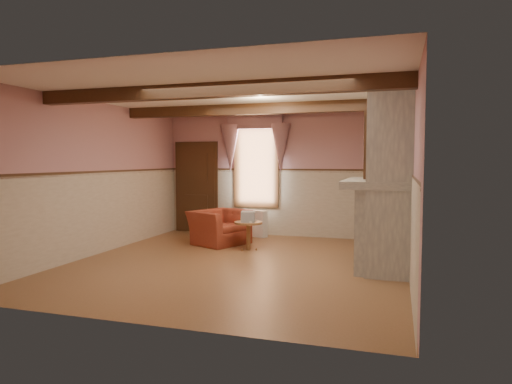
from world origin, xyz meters
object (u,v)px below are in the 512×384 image
(radiator, at_px, (253,223))
(oil_lamp, at_px, (380,170))
(bowl, at_px, (379,177))
(mantel_clock, at_px, (380,172))
(side_table, at_px, (248,236))
(armchair, at_px, (219,227))

(radiator, distance_m, oil_lamp, 3.48)
(bowl, distance_m, mantel_clock, 0.54)
(bowl, bearing_deg, mantel_clock, 90.00)
(side_table, relative_size, bowl, 1.63)
(armchair, relative_size, bowl, 3.18)
(side_table, relative_size, mantel_clock, 2.29)
(radiator, bearing_deg, mantel_clock, -5.56)
(armchair, bearing_deg, side_table, -94.53)
(side_table, height_order, mantel_clock, mantel_clock)
(armchair, height_order, mantel_clock, mantel_clock)
(armchair, relative_size, radiator, 1.54)
(radiator, height_order, oil_lamp, oil_lamp)
(armchair, xyz_separation_m, bowl, (3.21, -0.95, 1.11))
(radiator, relative_size, bowl, 2.07)
(radiator, bearing_deg, armchair, -85.89)
(armchair, distance_m, bowl, 3.53)
(side_table, xyz_separation_m, mantel_clock, (2.44, 0.02, 1.25))
(mantel_clock, height_order, oil_lamp, oil_lamp)
(bowl, distance_m, oil_lamp, 0.49)
(bowl, xyz_separation_m, mantel_clock, (0.00, 0.53, 0.06))
(armchair, height_order, radiator, armchair)
(mantel_clock, bearing_deg, bowl, -90.00)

